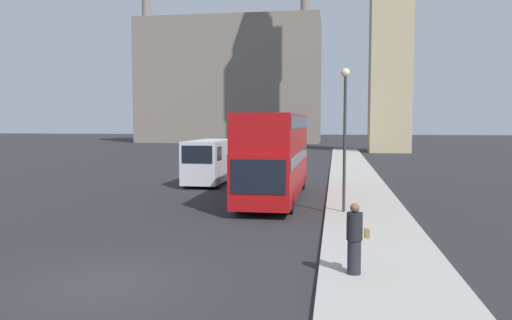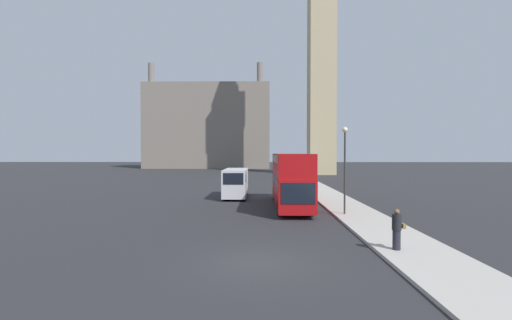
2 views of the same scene
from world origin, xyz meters
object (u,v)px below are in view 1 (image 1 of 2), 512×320
(pedestrian, at_px, (355,239))
(white_van, at_px, (210,161))
(street_lamp, at_px, (345,118))
(red_double_decker_bus, at_px, (275,152))

(pedestrian, bearing_deg, white_van, 114.57)
(white_van, distance_m, pedestrian, 19.58)
(white_van, height_order, street_lamp, street_lamp)
(white_van, bearing_deg, red_double_decker_bus, -48.42)
(pedestrian, height_order, street_lamp, street_lamp)
(pedestrian, bearing_deg, red_double_decker_bus, 105.32)
(red_double_decker_bus, relative_size, white_van, 1.90)
(pedestrian, xyz_separation_m, street_lamp, (-0.12, 8.53, 2.96))
(white_van, height_order, pedestrian, white_van)
(white_van, xyz_separation_m, street_lamp, (8.02, -9.28, 2.52))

